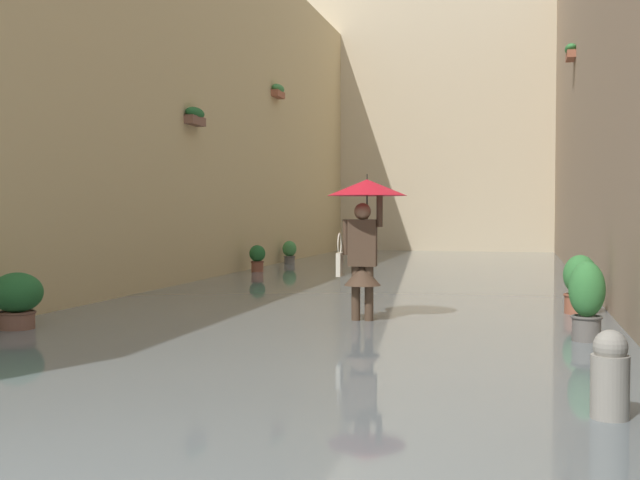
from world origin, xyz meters
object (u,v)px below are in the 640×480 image
Objects in this scene: potted_plant_near_left at (587,302)px; person_wading at (365,218)px; potted_plant_far_right at (289,252)px; potted_plant_far_left at (580,287)px; mooring_bollard at (610,382)px; potted_plant_near_right at (257,259)px; potted_plant_mid_right at (17,300)px.

person_wading is at bearing -20.47° from potted_plant_near_left.
potted_plant_near_left is 14.08m from potted_plant_far_right.
potted_plant_far_right is (7.10, -12.15, -0.14)m from potted_plant_near_left.
potted_plant_far_left is 1.29× the size of mooring_bollard.
person_wading is 2.75× the size of potted_plant_near_right.
potted_plant_near_left is 11.28m from potted_plant_near_right.
potted_plant_near_right is (-0.14, 3.27, 0.02)m from potted_plant_far_right.
potted_plant_near_left is at bearing -173.59° from potted_plant_mid_right.
potted_plant_far_left is (-7.08, 6.37, 0.07)m from potted_plant_near_right.
person_wading is at bearing -156.23° from potted_plant_mid_right.
potted_plant_near_left reaches higher than potted_plant_near_right.
potted_plant_far_right is at bearing -53.20° from potted_plant_far_left.
potted_plant_far_right is at bearing -59.69° from potted_plant_near_left.
mooring_bollard is at bearing 118.97° from potted_plant_near_right.
potted_plant_far_right is 0.91× the size of potted_plant_mid_right.
potted_plant_far_left reaches higher than potted_plant_far_right.
person_wading is 2.56× the size of potted_plant_mid_right.
mooring_bollard is (0.12, 3.47, -0.19)m from potted_plant_near_left.
potted_plant_near_left is 3.48m from mooring_bollard.
potted_plant_far_right is at bearing -88.97° from potted_plant_mid_right.
potted_plant_far_right is 0.98× the size of potted_plant_near_right.
person_wading is 2.18× the size of potted_plant_far_left.
mooring_bollard is (-2.65, 4.51, -1.13)m from person_wading.
person_wading is 5.35m from mooring_bollard.
potted_plant_near_left is at bearing 159.53° from person_wading.
potted_plant_far_left is at bearing 126.80° from potted_plant_far_right.
potted_plant_far_right is 0.78× the size of potted_plant_far_left.
potted_plant_far_left is at bearing -92.27° from mooring_bollard.
person_wading is 2.82× the size of mooring_bollard.
potted_plant_far_left is 7.72m from potted_plant_mid_right.
potted_plant_near_left is 2.51m from potted_plant_far_left.
person_wading reaches higher than potted_plant_far_right.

